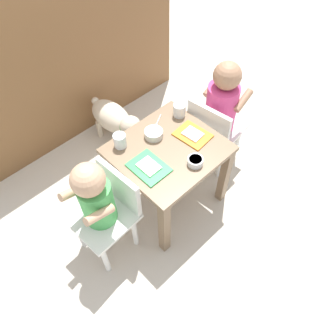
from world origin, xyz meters
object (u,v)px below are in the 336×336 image
Objects in this scene: dining_table at (168,160)px; veggie_bowl_far at (195,161)px; spoon_by_left_tray at (157,122)px; food_tray_right at (193,135)px; food_tray_left at (149,167)px; water_cup_right at (179,110)px; dog at (115,119)px; seated_child_right at (221,107)px; cereal_bowl_right_side at (154,133)px; seated_child_left at (99,200)px; water_cup_left at (120,141)px.

veggie_bowl_far is at bearing -80.97° from dining_table.
spoon_by_left_tray is at bearing 63.41° from dining_table.
food_tray_right is 1.97× the size of spoon_by_left_tray.
water_cup_right reaches higher than food_tray_left.
dining_table is at bearing 170.31° from food_tray_right.
water_cup_right is at bearing 69.04° from food_tray_right.
dog is at bearing 96.47° from food_tray_right.
seated_child_right is at bearing 24.07° from veggie_bowl_far.
veggie_bowl_far is at bearing -133.19° from food_tray_right.
dining_table is 5.50× the size of cereal_bowl_right_side.
dining_table is at bearing 9.69° from food_tray_left.
seated_child_left reaches higher than cereal_bowl_right_side.
water_cup_left is (-0.24, -0.40, 0.28)m from dog.
water_cup_left is at bearing 164.78° from seated_child_right.
seated_child_left reaches higher than water_cup_right.
veggie_bowl_far is (-0.40, -0.18, 0.02)m from seated_child_right.
food_tray_right is at bearing -110.96° from water_cup_right.
water_cup_right is (0.21, 0.13, 0.12)m from dining_table.
dining_table is at bearing -177.46° from seated_child_right.
seated_child_right reaches higher than food_tray_right.
seated_child_left is 3.71× the size of food_tray_right.
seated_child_right is 7.60× the size of cereal_bowl_right_side.
food_tray_right is (0.15, -0.03, 0.10)m from dining_table.
seated_child_right is at bearing -58.48° from dog.
food_tray_right is 2.52× the size of water_cup_left.
spoon_by_left_tray is (0.50, 0.16, 0.02)m from seated_child_left.
dog is 6.18× the size of water_cup_left.
water_cup_right is at bearing 10.84° from seated_child_left.
seated_child_left is at bearing 176.58° from food_tray_right.
food_tray_left is at bearing -88.35° from water_cup_left.
seated_child_left is 0.57m from food_tray_right.
spoon_by_left_tray is (0.06, 0.33, -0.02)m from veggie_bowl_far.
dog is 4.74× the size of cereal_bowl_right_side.
water_cup_left is (-0.16, 0.18, 0.12)m from dining_table.
veggie_bowl_far is 0.82× the size of spoon_by_left_tray.
cereal_bowl_right_side is at bearing 94.28° from veggie_bowl_far.
dog is 0.48m from spoon_by_left_tray.
food_tray_left is at bearing 142.81° from veggie_bowl_far.
dining_table is 0.27m from water_cup_right.
dining_table is at bearing -92.73° from cereal_bowl_right_side.
seated_child_left is 8.91× the size of veggie_bowl_far.
cereal_bowl_right_side is at bearing 137.15° from food_tray_right.
water_cup_right is (0.13, -0.44, 0.28)m from dog.
veggie_bowl_far reaches higher than spoon_by_left_tray.
food_tray_right is at bearing 46.81° from veggie_bowl_far.
spoon_by_left_tray is at bearing -2.10° from water_cup_left.
water_cup_left is 0.37m from water_cup_right.
dog is 5.89× the size of veggie_bowl_far.
dog is 0.78m from veggie_bowl_far.
dog is 2.44× the size of food_tray_left.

